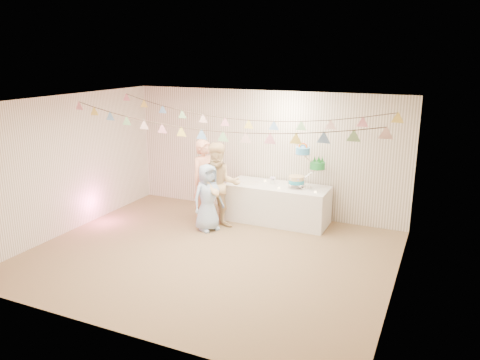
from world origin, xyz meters
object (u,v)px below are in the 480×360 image
at_px(table, 278,204).
at_px(person_adult_a, 205,181).
at_px(cake_stand, 306,168).
at_px(person_adult_b, 219,186).
at_px(person_child, 208,197).

bearing_deg(table, person_adult_a, -157.82).
distance_m(cake_stand, person_adult_b, 1.72).
xyz_separation_m(person_adult_a, person_child, (0.29, -0.44, -0.19)).
xyz_separation_m(cake_stand, person_adult_a, (-1.91, -0.60, -0.33)).
xyz_separation_m(table, person_child, (-1.07, -0.99, 0.27)).
distance_m(table, person_adult_b, 1.30).
xyz_separation_m(table, cake_stand, (0.55, 0.05, 0.79)).
bearing_deg(cake_stand, person_adult_a, -162.44).
height_order(person_adult_a, person_child, person_adult_a).
relative_size(table, person_adult_b, 1.20).
relative_size(cake_stand, person_adult_a, 0.50).
height_order(table, person_child, person_child).
xyz_separation_m(cake_stand, person_adult_b, (-1.46, -0.85, -0.32)).
relative_size(table, cake_stand, 2.44).
xyz_separation_m(person_adult_a, person_adult_b, (0.45, -0.25, 0.01)).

